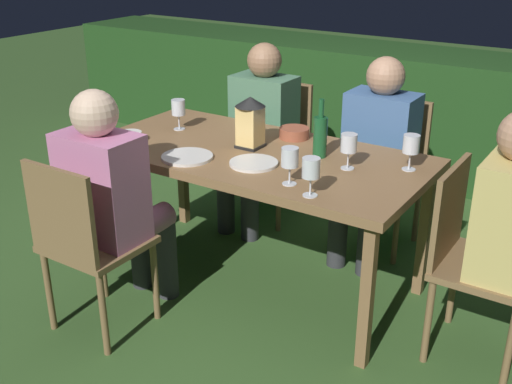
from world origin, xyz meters
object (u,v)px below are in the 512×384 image
object	(u,v)px
plate_b	(187,157)
bowl_bread	(130,137)
wine_glass_a	(178,109)
wine_glass_e	(311,170)
person_in_green	(259,128)
lantern_centerpiece	(250,119)
chair_side_right_b	(387,166)
chair_side_left_a	(85,240)
person_in_pink	(113,195)
chair_side_right_a	(275,143)
green_bottle_on_table	(320,135)
wine_glass_d	(290,159)
plate_a	(254,163)
person_in_blue	(375,151)
bowl_olives	(294,133)
dining_table	(256,162)
wine_glass_b	(349,145)
chair_head_far	(471,255)
wine_glass_c	(411,146)

from	to	relation	value
plate_b	bowl_bread	distance (m)	0.41
wine_glass_a	wine_glass_e	xyz separation A→B (m)	(1.06, -0.42, 0.00)
person_in_green	lantern_centerpiece	xyz separation A→B (m)	(0.33, -0.58, 0.25)
person_in_green	chair_side_right_b	bearing A→B (deg)	14.17
chair_side_left_a	wine_glass_a	size ratio (longest dim) A/B	5.15
person_in_pink	chair_side_right_a	xyz separation A→B (m)	(-0.00, 1.44, -0.15)
green_bottle_on_table	wine_glass_a	bearing A→B (deg)	-178.05
wine_glass_d	plate_a	world-z (taller)	wine_glass_d
person_in_pink	plate_b	size ratio (longest dim) A/B	4.55
chair_side_right_a	plate_a	distance (m)	1.12
chair_side_right_b	person_in_blue	xyz separation A→B (m)	(-0.00, -0.20, 0.15)
person_in_blue	bowl_olives	size ratio (longest dim) A/B	7.18
chair_side_right_a	bowl_olives	xyz separation A→B (m)	(0.44, -0.52, 0.29)
chair_side_right_a	wine_glass_d	distance (m)	1.38
bowl_bread	wine_glass_d	bearing A→B (deg)	-2.69
dining_table	chair_side_right_b	size ratio (longest dim) A/B	1.98
wine_glass_a	wine_glass_b	size ratio (longest dim) A/B	1.00
plate_b	lantern_centerpiece	bearing A→B (deg)	61.83
chair_head_far	wine_glass_e	bearing A→B (deg)	-150.65
person_in_blue	wine_glass_c	world-z (taller)	person_in_blue
bowl_bread	dining_table	bearing A→B (deg)	20.15
wine_glass_e	chair_side_left_a	bearing A→B (deg)	-151.85
plate_b	bowl_olives	bearing A→B (deg)	63.74
wine_glass_d	wine_glass_e	size ratio (longest dim) A/B	1.00
chair_side_left_a	green_bottle_on_table	bearing A→B (deg)	53.23
person_in_green	green_bottle_on_table	distance (m)	0.89
wine_glass_b	plate_b	world-z (taller)	wine_glass_b
lantern_centerpiece	plate_b	distance (m)	0.38
person_in_blue	plate_b	world-z (taller)	person_in_blue
wine_glass_b	wine_glass_c	bearing A→B (deg)	30.22
person_in_green	bowl_bread	size ratio (longest dim) A/B	9.10
wine_glass_a	bowl_olives	size ratio (longest dim) A/B	1.06
chair_side_left_a	chair_side_right_a	xyz separation A→B (m)	(0.00, 1.63, 0.00)
wine_glass_a	wine_glass_c	distance (m)	1.30
plate_b	wine_glass_a	bearing A→B (deg)	134.15
bowl_bread	person_in_blue	bearing A→B (deg)	39.84
person_in_pink	chair_head_far	bearing A→B (deg)	22.56
chair_side_left_a	bowl_bread	size ratio (longest dim) A/B	6.89
wine_glass_e	bowl_bread	world-z (taller)	wine_glass_e
person_in_pink	person_in_green	size ratio (longest dim) A/B	1.00
bowl_bread	chair_side_left_a	bearing A→B (deg)	-66.70
person_in_pink	bowl_olives	xyz separation A→B (m)	(0.44, 0.92, 0.13)
chair_side_right_b	dining_table	bearing A→B (deg)	-115.36
plate_a	person_in_pink	bearing A→B (deg)	-136.44
chair_side_right_a	bowl_olives	bearing A→B (deg)	-49.97
plate_b	wine_glass_c	bearing A→B (deg)	24.85
dining_table	bowl_bread	xyz separation A→B (m)	(-0.64, -0.23, 0.09)
green_bottle_on_table	wine_glass_d	bearing A→B (deg)	-81.79
chair_side_left_a	plate_b	distance (m)	0.63
chair_side_right_a	wine_glass_c	world-z (taller)	wine_glass_c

